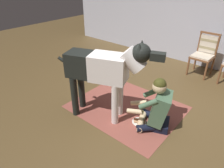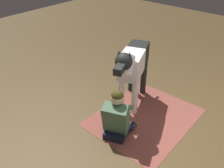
{
  "view_description": "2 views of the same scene",
  "coord_description": "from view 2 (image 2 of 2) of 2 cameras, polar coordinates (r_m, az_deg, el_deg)",
  "views": [
    {
      "loc": [
        1.51,
        -2.46,
        2.22
      ],
      "look_at": [
        -0.21,
        -0.43,
        0.73
      ],
      "focal_mm": 32.83,
      "sensor_mm": 36.0,
      "label": 1
    },
    {
      "loc": [
        2.71,
        1.87,
        2.91
      ],
      "look_at": [
        0.2,
        -0.29,
        0.8
      ],
      "focal_mm": 39.04,
      "sensor_mm": 36.0,
      "label": 2
    }
  ],
  "objects": [
    {
      "name": "person_sitting_on_floor",
      "position": [
        3.96,
        1.16,
        -7.75
      ],
      "size": [
        0.73,
        0.61,
        0.86
      ],
      "color": "black",
      "rests_on": "ground"
    },
    {
      "name": "area_rug",
      "position": [
        4.54,
        7.63,
        -7.7
      ],
      "size": [
        1.88,
        1.54,
        0.01
      ],
      "primitive_type": "cube",
      "color": "brown",
      "rests_on": "ground"
    },
    {
      "name": "hot_dog_on_plate",
      "position": [
        4.35,
        2.16,
        -9.07
      ],
      "size": [
        0.24,
        0.24,
        0.06
      ],
      "color": "silver",
      "rests_on": "ground"
    },
    {
      "name": "large_dog",
      "position": [
        4.35,
        4.77,
        4.47
      ],
      "size": [
        1.61,
        0.77,
        1.38
      ],
      "color": "silver",
      "rests_on": "ground"
    },
    {
      "name": "ground_plane",
      "position": [
        4.39,
        4.64,
        -9.18
      ],
      "size": [
        15.07,
        15.07,
        0.0
      ],
      "primitive_type": "plane",
      "color": "brown"
    }
  ]
}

